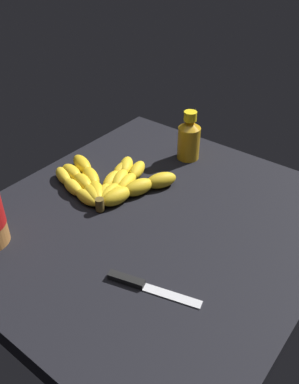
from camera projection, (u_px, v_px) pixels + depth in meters
ground_plane at (153, 226)px, 90.14cm from camera, size 70.15×76.15×4.63cm
banana_bunch at (107, 182)px, 97.11cm from camera, size 28.37×21.83×3.77cm
honey_bottle at (189, 138)px, 106.41cm from camera, size 5.89×5.89×13.33cm
butter_knife at (145, 286)px, 72.63cm from camera, size 17.51×6.36×1.20cm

